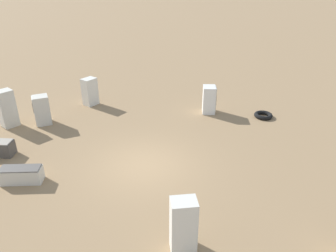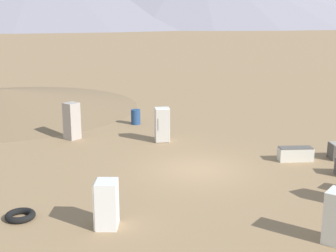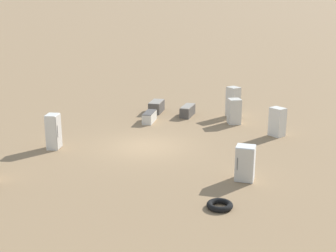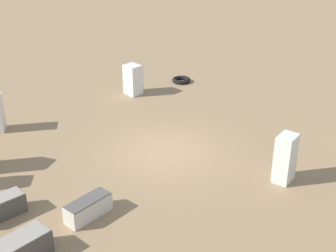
{
  "view_description": "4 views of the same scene",
  "coord_description": "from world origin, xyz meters",
  "px_view_note": "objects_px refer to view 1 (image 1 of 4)",
  "views": [
    {
      "loc": [
        -11.41,
        0.94,
        7.54
      ],
      "look_at": [
        0.95,
        -1.17,
        1.25
      ],
      "focal_mm": 35.0,
      "sensor_mm": 36.0,
      "label": 1
    },
    {
      "loc": [
        18.4,
        -4.8,
        6.65
      ],
      "look_at": [
        -0.2,
        -1.2,
        1.94
      ],
      "focal_mm": 50.0,
      "sensor_mm": 36.0,
      "label": 2
    },
    {
      "loc": [
        2.92,
        -22.75,
        7.72
      ],
      "look_at": [
        1.16,
        -0.09,
        1.15
      ],
      "focal_mm": 50.0,
      "sensor_mm": 36.0,
      "label": 3
    },
    {
      "loc": [
        -9.08,
        13.19,
        9.02
      ],
      "look_at": [
        -0.91,
        1.1,
        1.84
      ],
      "focal_mm": 50.0,
      "sensor_mm": 36.0,
      "label": 4
    }
  ],
  "objects_px": {
    "discarded_fridge_5": "(209,100)",
    "scrap_tire": "(263,115)",
    "discarded_fridge_3": "(21,175)",
    "discarded_fridge_8": "(183,226)",
    "discarded_fridge_4": "(7,109)",
    "discarded_fridge_7": "(90,92)",
    "discarded_fridge_1": "(42,110)"
  },
  "relations": [
    {
      "from": "discarded_fridge_5",
      "to": "scrap_tire",
      "type": "relative_size",
      "value": 1.54
    },
    {
      "from": "discarded_fridge_3",
      "to": "discarded_fridge_5",
      "type": "distance_m",
      "value": 10.19
    },
    {
      "from": "discarded_fridge_8",
      "to": "scrap_tire",
      "type": "bearing_deg",
      "value": 55.44
    },
    {
      "from": "discarded_fridge_5",
      "to": "discarded_fridge_4",
      "type": "bearing_deg",
      "value": -78.35
    },
    {
      "from": "discarded_fridge_4",
      "to": "discarded_fridge_8",
      "type": "distance_m",
      "value": 11.75
    },
    {
      "from": "discarded_fridge_8",
      "to": "discarded_fridge_7",
      "type": "bearing_deg",
      "value": 107.39
    },
    {
      "from": "discarded_fridge_3",
      "to": "discarded_fridge_7",
      "type": "distance_m",
      "value": 7.73
    },
    {
      "from": "discarded_fridge_3",
      "to": "discarded_fridge_8",
      "type": "xyz_separation_m",
      "value": [
        -4.25,
        -5.37,
        0.58
      ]
    },
    {
      "from": "discarded_fridge_1",
      "to": "discarded_fridge_7",
      "type": "bearing_deg",
      "value": -60.23
    },
    {
      "from": "discarded_fridge_8",
      "to": "discarded_fridge_5",
      "type": "bearing_deg",
      "value": 72.21
    },
    {
      "from": "discarded_fridge_3",
      "to": "discarded_fridge_8",
      "type": "distance_m",
      "value": 6.87
    },
    {
      "from": "discarded_fridge_5",
      "to": "discarded_fridge_7",
      "type": "bearing_deg",
      "value": -97.23
    },
    {
      "from": "discarded_fridge_1",
      "to": "discarded_fridge_4",
      "type": "xyz_separation_m",
      "value": [
        0.02,
        1.65,
        0.2
      ]
    },
    {
      "from": "discarded_fridge_5",
      "to": "discarded_fridge_8",
      "type": "height_order",
      "value": "discarded_fridge_8"
    },
    {
      "from": "scrap_tire",
      "to": "discarded_fridge_5",
      "type": "bearing_deg",
      "value": 67.86
    },
    {
      "from": "discarded_fridge_1",
      "to": "discarded_fridge_5",
      "type": "height_order",
      "value": "discarded_fridge_1"
    },
    {
      "from": "scrap_tire",
      "to": "discarded_fridge_8",
      "type": "bearing_deg",
      "value": 142.89
    },
    {
      "from": "discarded_fridge_8",
      "to": "discarded_fridge_1",
      "type": "bearing_deg",
      "value": 122.42
    },
    {
      "from": "discarded_fridge_4",
      "to": "scrap_tire",
      "type": "height_order",
      "value": "discarded_fridge_4"
    },
    {
      "from": "discarded_fridge_4",
      "to": "scrap_tire",
      "type": "xyz_separation_m",
      "value": [
        -1.2,
        -13.26,
        -0.85
      ]
    },
    {
      "from": "discarded_fridge_4",
      "to": "discarded_fridge_5",
      "type": "relative_size",
      "value": 1.26
    },
    {
      "from": "discarded_fridge_5",
      "to": "discarded_fridge_7",
      "type": "xyz_separation_m",
      "value": [
        2.29,
        6.54,
        0.04
      ]
    },
    {
      "from": "discarded_fridge_1",
      "to": "discarded_fridge_4",
      "type": "relative_size",
      "value": 0.8
    },
    {
      "from": "discarded_fridge_5",
      "to": "discarded_fridge_3",
      "type": "bearing_deg",
      "value": -48.01
    },
    {
      "from": "discarded_fridge_5",
      "to": "discarded_fridge_7",
      "type": "relative_size",
      "value": 0.95
    },
    {
      "from": "discarded_fridge_1",
      "to": "discarded_fridge_8",
      "type": "bearing_deg",
      "value": -164.36
    },
    {
      "from": "discarded_fridge_1",
      "to": "scrap_tire",
      "type": "distance_m",
      "value": 11.68
    },
    {
      "from": "discarded_fridge_7",
      "to": "discarded_fridge_8",
      "type": "relative_size",
      "value": 0.89
    },
    {
      "from": "discarded_fridge_1",
      "to": "discarded_fridge_8",
      "type": "xyz_separation_m",
      "value": [
        -9.39,
        -5.39,
        0.13
      ]
    },
    {
      "from": "discarded_fridge_7",
      "to": "discarded_fridge_4",
      "type": "bearing_deg",
      "value": 166.48
    },
    {
      "from": "discarded_fridge_3",
      "to": "discarded_fridge_7",
      "type": "relative_size",
      "value": 1.0
    },
    {
      "from": "discarded_fridge_3",
      "to": "discarded_fridge_1",
      "type": "bearing_deg",
      "value": 7.57
    }
  ]
}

